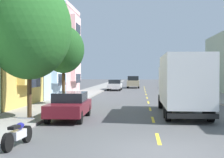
{
  "coord_description": "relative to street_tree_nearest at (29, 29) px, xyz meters",
  "views": [
    {
      "loc": [
        -0.67,
        -10.35,
        2.49
      ],
      "look_at": [
        -4.08,
        29.02,
        1.72
      ],
      "focal_mm": 52.5,
      "sensor_mm": 36.0,
      "label": 1
    }
  ],
  "objects": [
    {
      "name": "sidewalk_right",
      "position": [
        13.5,
        21.86,
        -4.68
      ],
      "size": [
        3.2,
        120.0,
        0.14
      ],
      "primitive_type": "cube",
      "color": "gray",
      "rests_on": "ground_plane"
    },
    {
      "name": "townhouse_third_powder_blue",
      "position": [
        -7.37,
        14.26,
        0.33
      ],
      "size": [
        10.97,
        8.06,
        10.55
      ],
      "color": "#9EB7CC",
      "rests_on": "ground_plane"
    },
    {
      "name": "moving_champagne_sedan",
      "position": [
        4.6,
        36.76,
        -3.76
      ],
      "size": [
        1.95,
        4.8,
        1.93
      ],
      "color": "tan",
      "rests_on": "ground_plane"
    },
    {
      "name": "street_tree_nearest",
      "position": [
        0.0,
        0.0,
        0.0
      ],
      "size": [
        4.38,
        4.38,
        7.24
      ],
      "color": "#47331E",
      "rests_on": "sidewalk_left"
    },
    {
      "name": "sidewalk_left",
      "position": [
        -0.7,
        21.86,
        -4.68
      ],
      "size": [
        3.2,
        120.0,
        0.14
      ],
      "primitive_type": "cube",
      "color": "gray",
      "rests_on": "ground_plane"
    },
    {
      "name": "parked_sedan_burgundy",
      "position": [
        1.99,
        0.59,
        -4.0
      ],
      "size": [
        1.93,
        4.55,
        1.43
      ],
      "color": "maroon",
      "rests_on": "ground_plane"
    },
    {
      "name": "townhouse_fourth_rose",
      "position": [
        -7.72,
        22.51,
        0.26
      ],
      "size": [
        11.66,
        8.06,
        10.41
      ],
      "color": "#CC9E9E",
      "rests_on": "ground_plane"
    },
    {
      "name": "parked_motorcycle",
      "position": [
        1.65,
        -5.9,
        -4.34
      ],
      "size": [
        0.62,
        2.05,
        0.9
      ],
      "color": "black",
      "rests_on": "ground_plane"
    },
    {
      "name": "street_tree_second",
      "position": [
        0.0,
        7.58,
        -0.54
      ],
      "size": [
        3.11,
        3.11,
        5.85
      ],
      "color": "#47331E",
      "rests_on": "sidewalk_left"
    },
    {
      "name": "parked_wagon_white",
      "position": [
        2.18,
        29.33,
        -3.94
      ],
      "size": [
        1.83,
        4.7,
        1.5
      ],
      "color": "silver",
      "rests_on": "ground_plane"
    },
    {
      "name": "lane_centerline_dashes",
      "position": [
        6.4,
        18.36,
        -4.74
      ],
      "size": [
        0.14,
        47.2,
        0.01
      ],
      "color": "yellow",
      "rests_on": "ground_plane"
    },
    {
      "name": "parked_wagon_forest",
      "position": [
        10.63,
        17.59,
        -3.94
      ],
      "size": [
        1.87,
        4.72,
        1.5
      ],
      "color": "#194C28",
      "rests_on": "ground_plane"
    },
    {
      "name": "ground_plane",
      "position": [
        6.4,
        23.86,
        -4.75
      ],
      "size": [
        160.0,
        160.0,
        0.0
      ],
      "primitive_type": "plane",
      "color": "#4C4C4F"
    },
    {
      "name": "parked_wagon_black",
      "position": [
        10.89,
        24.96,
        -3.94
      ],
      "size": [
        1.89,
        4.73,
        1.5
      ],
      "color": "black",
      "rests_on": "ground_plane"
    },
    {
      "name": "delivery_box_truck",
      "position": [
        8.2,
        2.93,
        -2.79
      ],
      "size": [
        2.41,
        8.18,
        3.47
      ],
      "color": "white",
      "rests_on": "ground_plane"
    },
    {
      "name": "parked_hatchback_navy",
      "position": [
        10.73,
        39.42,
        -3.99
      ],
      "size": [
        1.77,
        4.01,
        1.5
      ],
      "color": "navy",
      "rests_on": "ground_plane"
    }
  ]
}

